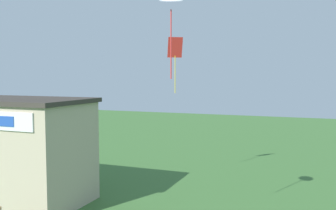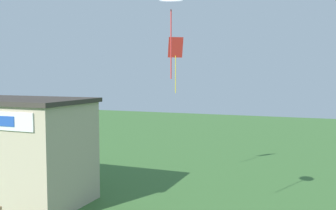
# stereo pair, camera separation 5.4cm
# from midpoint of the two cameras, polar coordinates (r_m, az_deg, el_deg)

# --- Properties ---
(seaside_building) EXTENTS (9.09, 4.84, 5.80)m
(seaside_building) POSITION_cam_midpoint_polar(r_m,az_deg,el_deg) (22.92, -22.85, -6.23)
(seaside_building) COLOR #B7A88E
(seaside_building) RESTS_ON ground_plane
(kite_red_diamond) EXTENTS (1.02, 0.85, 3.65)m
(kite_red_diamond) POSITION_cam_midpoint_polar(r_m,az_deg,el_deg) (24.68, 1.22, 7.99)
(kite_red_diamond) COLOR red
(kite_white_delta) EXTENTS (1.27, 1.26, 3.42)m
(kite_white_delta) POSITION_cam_midpoint_polar(r_m,az_deg,el_deg) (15.97, 0.57, 15.18)
(kite_white_delta) COLOR white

